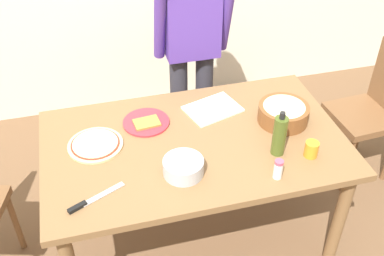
{
  "coord_description": "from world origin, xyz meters",
  "views": [
    {
      "loc": [
        -0.5,
        -1.83,
        2.35
      ],
      "look_at": [
        0.0,
        0.05,
        0.81
      ],
      "focal_mm": 43.54,
      "sensor_mm": 36.0,
      "label": 1
    }
  ],
  "objects_px": {
    "cutting_board_white": "(213,109)",
    "olive_oil_bottle": "(279,135)",
    "popcorn_bowl": "(283,112)",
    "mixing_bowl_steel": "(183,167)",
    "person_cook": "(192,42)",
    "chair_wooden_right": "(374,106)",
    "cup_orange": "(311,149)",
    "dining_table": "(194,154)",
    "chef_knife": "(90,201)",
    "salt_shaker": "(278,169)",
    "pizza_raw_on_board": "(95,144)",
    "plate_with_slice": "(146,122)"
  },
  "relations": [
    {
      "from": "plate_with_slice",
      "to": "dining_table",
      "type": "bearing_deg",
      "value": -44.47
    },
    {
      "from": "person_cook",
      "to": "olive_oil_bottle",
      "type": "bearing_deg",
      "value": -77.9
    },
    {
      "from": "mixing_bowl_steel",
      "to": "olive_oil_bottle",
      "type": "height_order",
      "value": "olive_oil_bottle"
    },
    {
      "from": "mixing_bowl_steel",
      "to": "cutting_board_white",
      "type": "height_order",
      "value": "mixing_bowl_steel"
    },
    {
      "from": "plate_with_slice",
      "to": "chef_knife",
      "type": "xyz_separation_m",
      "value": [
        -0.36,
        -0.52,
        -0.0
      ]
    },
    {
      "from": "salt_shaker",
      "to": "popcorn_bowl",
      "type": "bearing_deg",
      "value": 63.46
    },
    {
      "from": "cutting_board_white",
      "to": "popcorn_bowl",
      "type": "bearing_deg",
      "value": -29.82
    },
    {
      "from": "dining_table",
      "to": "plate_with_slice",
      "type": "xyz_separation_m",
      "value": [
        -0.22,
        0.22,
        0.1
      ]
    },
    {
      "from": "popcorn_bowl",
      "to": "mixing_bowl_steel",
      "type": "relative_size",
      "value": 1.4
    },
    {
      "from": "dining_table",
      "to": "cutting_board_white",
      "type": "xyz_separation_m",
      "value": [
        0.18,
        0.25,
        0.1
      ]
    },
    {
      "from": "chair_wooden_right",
      "to": "cutting_board_white",
      "type": "bearing_deg",
      "value": -177.43
    },
    {
      "from": "plate_with_slice",
      "to": "cutting_board_white",
      "type": "bearing_deg",
      "value": 4.35
    },
    {
      "from": "pizza_raw_on_board",
      "to": "salt_shaker",
      "type": "distance_m",
      "value": 0.95
    },
    {
      "from": "plate_with_slice",
      "to": "mixing_bowl_steel",
      "type": "xyz_separation_m",
      "value": [
        0.1,
        -0.44,
        0.03
      ]
    },
    {
      "from": "chair_wooden_right",
      "to": "cup_orange",
      "type": "height_order",
      "value": "chair_wooden_right"
    },
    {
      "from": "person_cook",
      "to": "pizza_raw_on_board",
      "type": "xyz_separation_m",
      "value": [
        -0.7,
        -0.66,
        -0.17
      ]
    },
    {
      "from": "plate_with_slice",
      "to": "cutting_board_white",
      "type": "xyz_separation_m",
      "value": [
        0.4,
        0.03,
        -0.0
      ]
    },
    {
      "from": "olive_oil_bottle",
      "to": "cutting_board_white",
      "type": "height_order",
      "value": "olive_oil_bottle"
    },
    {
      "from": "cup_orange",
      "to": "salt_shaker",
      "type": "bearing_deg",
      "value": -155.37
    },
    {
      "from": "mixing_bowl_steel",
      "to": "chair_wooden_right",
      "type": "bearing_deg",
      "value": 19.91
    },
    {
      "from": "cup_orange",
      "to": "cutting_board_white",
      "type": "relative_size",
      "value": 0.28
    },
    {
      "from": "chair_wooden_right",
      "to": "salt_shaker",
      "type": "height_order",
      "value": "chair_wooden_right"
    },
    {
      "from": "pizza_raw_on_board",
      "to": "cup_orange",
      "type": "relative_size",
      "value": 3.41
    },
    {
      "from": "person_cook",
      "to": "plate_with_slice",
      "type": "xyz_separation_m",
      "value": [
        -0.4,
        -0.54,
        -0.17
      ]
    },
    {
      "from": "chair_wooden_right",
      "to": "mixing_bowl_steel",
      "type": "distance_m",
      "value": 1.55
    },
    {
      "from": "olive_oil_bottle",
      "to": "pizza_raw_on_board",
      "type": "bearing_deg",
      "value": 162.03
    },
    {
      "from": "cup_orange",
      "to": "popcorn_bowl",
      "type": "bearing_deg",
      "value": 93.74
    },
    {
      "from": "person_cook",
      "to": "pizza_raw_on_board",
      "type": "bearing_deg",
      "value": -136.46
    },
    {
      "from": "dining_table",
      "to": "chef_knife",
      "type": "distance_m",
      "value": 0.66
    },
    {
      "from": "pizza_raw_on_board",
      "to": "dining_table",
      "type": "bearing_deg",
      "value": -10.44
    },
    {
      "from": "pizza_raw_on_board",
      "to": "cutting_board_white",
      "type": "relative_size",
      "value": 0.97
    },
    {
      "from": "plate_with_slice",
      "to": "olive_oil_bottle",
      "type": "distance_m",
      "value": 0.74
    },
    {
      "from": "plate_with_slice",
      "to": "salt_shaker",
      "type": "distance_m",
      "value": 0.79
    },
    {
      "from": "pizza_raw_on_board",
      "to": "salt_shaker",
      "type": "bearing_deg",
      "value": -29.08
    },
    {
      "from": "chair_wooden_right",
      "to": "mixing_bowl_steel",
      "type": "height_order",
      "value": "chair_wooden_right"
    },
    {
      "from": "popcorn_bowl",
      "to": "chef_knife",
      "type": "height_order",
      "value": "popcorn_bowl"
    },
    {
      "from": "pizza_raw_on_board",
      "to": "plate_with_slice",
      "type": "relative_size",
      "value": 1.11
    },
    {
      "from": "dining_table",
      "to": "salt_shaker",
      "type": "height_order",
      "value": "salt_shaker"
    },
    {
      "from": "cutting_board_white",
      "to": "chef_knife",
      "type": "distance_m",
      "value": 0.93
    },
    {
      "from": "mixing_bowl_steel",
      "to": "olive_oil_bottle",
      "type": "distance_m",
      "value": 0.51
    },
    {
      "from": "chair_wooden_right",
      "to": "pizza_raw_on_board",
      "type": "relative_size",
      "value": 3.28
    },
    {
      "from": "olive_oil_bottle",
      "to": "salt_shaker",
      "type": "height_order",
      "value": "olive_oil_bottle"
    },
    {
      "from": "person_cook",
      "to": "mixing_bowl_steel",
      "type": "xyz_separation_m",
      "value": [
        -0.3,
        -0.98,
        -0.14
      ]
    },
    {
      "from": "pizza_raw_on_board",
      "to": "mixing_bowl_steel",
      "type": "relative_size",
      "value": 1.45
    },
    {
      "from": "chef_knife",
      "to": "mixing_bowl_steel",
      "type": "bearing_deg",
      "value": 9.42
    },
    {
      "from": "dining_table",
      "to": "person_cook",
      "type": "xyz_separation_m",
      "value": [
        0.18,
        0.76,
        0.27
      ]
    },
    {
      "from": "person_cook",
      "to": "cutting_board_white",
      "type": "relative_size",
      "value": 5.4
    },
    {
      "from": "dining_table",
      "to": "salt_shaker",
      "type": "relative_size",
      "value": 15.09
    },
    {
      "from": "person_cook",
      "to": "cup_orange",
      "type": "distance_m",
      "value": 1.09
    },
    {
      "from": "cutting_board_white",
      "to": "olive_oil_bottle",
      "type": "bearing_deg",
      "value": -64.35
    }
  ]
}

